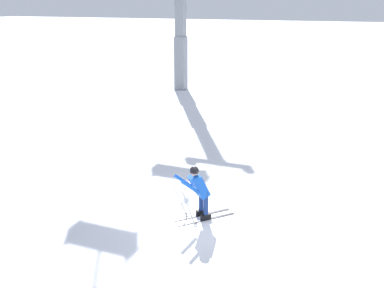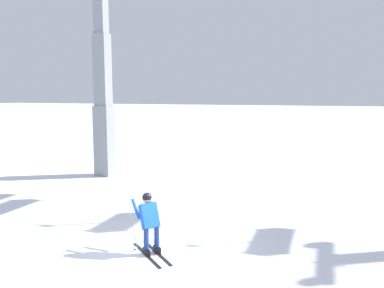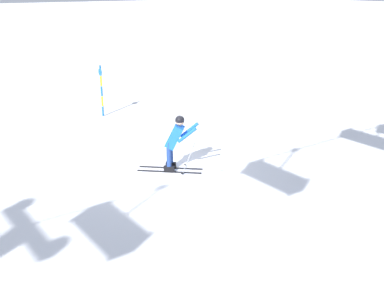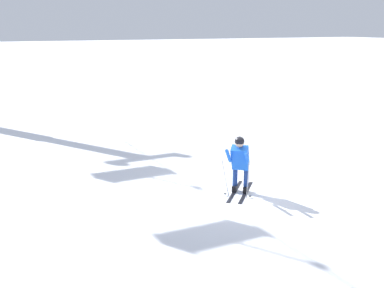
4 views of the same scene
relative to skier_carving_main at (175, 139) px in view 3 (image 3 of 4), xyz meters
The scene contains 3 objects.
ground_plane 0.94m from the skier_carving_main, 72.68° to the right, with size 260.00×260.00×0.00m, color white.
skier_carving_main is the anchor object (origin of this frame).
trail_marker_pole 6.37m from the skier_carving_main, 97.55° to the right, with size 0.07×0.28×1.96m.
Camera 3 is at (6.50, 10.22, 4.82)m, focal length 43.90 mm.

